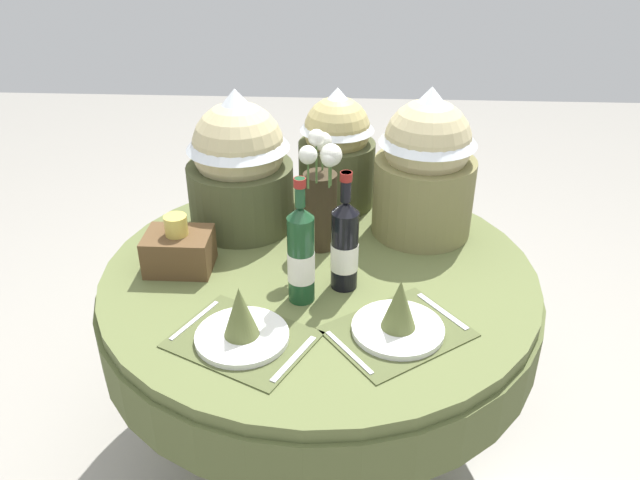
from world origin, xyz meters
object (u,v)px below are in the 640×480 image
object	(u,v)px
gift_tub_back_left	(239,157)
place_setting_right	(399,318)
place_setting_left	(241,325)
wine_bottle_right	(345,245)
wine_bottle_left	(301,255)
gift_tub_back_centre	(337,144)
gift_tub_back_right	(426,159)
woven_basket_side_left	(179,249)
flower_vase	(321,197)
dining_table	(319,305)

from	to	relation	value
gift_tub_back_left	place_setting_right	bearing A→B (deg)	-49.01
place_setting_left	gift_tub_back_left	size ratio (longest dim) A/B	0.90
place_setting_left	wine_bottle_right	world-z (taller)	wine_bottle_right
wine_bottle_left	gift_tub_back_centre	world-z (taller)	gift_tub_back_centre
wine_bottle_left	gift_tub_back_right	bearing A→B (deg)	48.83
place_setting_right	wine_bottle_right	world-z (taller)	wine_bottle_right
wine_bottle_right	woven_basket_side_left	bearing A→B (deg)	171.87
wine_bottle_right	gift_tub_back_centre	bearing A→B (deg)	94.22
place_setting_left	flower_vase	xyz separation A→B (m)	(0.17, 0.48, 0.13)
flower_vase	place_setting_left	bearing A→B (deg)	-110.11
flower_vase	gift_tub_back_right	xyz separation A→B (m)	(0.32, 0.13, 0.08)
place_setting_right	gift_tub_back_left	xyz separation A→B (m)	(-0.49, 0.57, 0.20)
wine_bottle_right	woven_basket_side_left	world-z (taller)	wine_bottle_right
dining_table	wine_bottle_left	distance (m)	0.33
woven_basket_side_left	wine_bottle_left	bearing A→B (deg)	-20.58
wine_bottle_left	woven_basket_side_left	bearing A→B (deg)	159.42
flower_vase	dining_table	bearing A→B (deg)	-88.51
dining_table	flower_vase	bearing A→B (deg)	91.49
dining_table	wine_bottle_right	xyz separation A→B (m)	(0.08, -0.09, 0.27)
place_setting_left	wine_bottle_left	xyz separation A→B (m)	(0.14, 0.19, 0.10)
place_setting_right	gift_tub_back_right	world-z (taller)	gift_tub_back_right
gift_tub_back_centre	place_setting_right	bearing A→B (deg)	-76.09
place_setting_right	wine_bottle_right	distance (m)	0.27
gift_tub_back_centre	woven_basket_side_left	world-z (taller)	gift_tub_back_centre
place_setting_right	gift_tub_back_left	size ratio (longest dim) A/B	0.92
dining_table	gift_tub_back_right	xyz separation A→B (m)	(0.32, 0.25, 0.39)
place_setting_left	gift_tub_back_centre	distance (m)	0.84
flower_vase	wine_bottle_right	xyz separation A→B (m)	(0.08, -0.21, -0.04)
wine_bottle_right	woven_basket_side_left	size ratio (longest dim) A/B	1.83
wine_bottle_right	wine_bottle_left	bearing A→B (deg)	-148.65
place_setting_left	wine_bottle_left	world-z (taller)	wine_bottle_left
wine_bottle_right	gift_tub_back_centre	xyz separation A→B (m)	(-0.04, 0.53, 0.09)
gift_tub_back_left	place_setting_left	bearing A→B (deg)	-81.24
place_setting_right	woven_basket_side_left	size ratio (longest dim) A/B	2.21
gift_tub_back_centre	gift_tub_back_right	bearing A→B (deg)	-33.36
dining_table	gift_tub_back_centre	world-z (taller)	gift_tub_back_centre
wine_bottle_left	gift_tub_back_left	size ratio (longest dim) A/B	0.79
place_setting_right	wine_bottle_left	distance (m)	0.31
dining_table	flower_vase	distance (m)	0.34
gift_tub_back_centre	wine_bottle_right	bearing A→B (deg)	-85.78
place_setting_left	gift_tub_back_centre	size ratio (longest dim) A/B	0.99
woven_basket_side_left	gift_tub_back_right	bearing A→B (deg)	20.31
dining_table	woven_basket_side_left	xyz separation A→B (m)	(-0.42, -0.02, 0.20)
flower_vase	gift_tub_back_left	bearing A→B (deg)	151.89
dining_table	flower_vase	world-z (taller)	flower_vase
gift_tub_back_left	woven_basket_side_left	distance (m)	0.37
place_setting_right	place_setting_left	bearing A→B (deg)	-172.33
dining_table	place_setting_left	distance (m)	0.43
place_setting_left	gift_tub_back_right	distance (m)	0.81
flower_vase	wine_bottle_right	bearing A→B (deg)	-69.78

